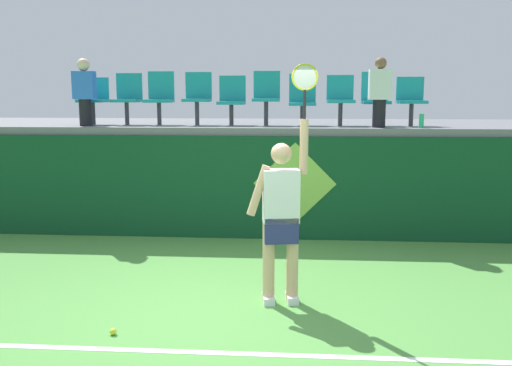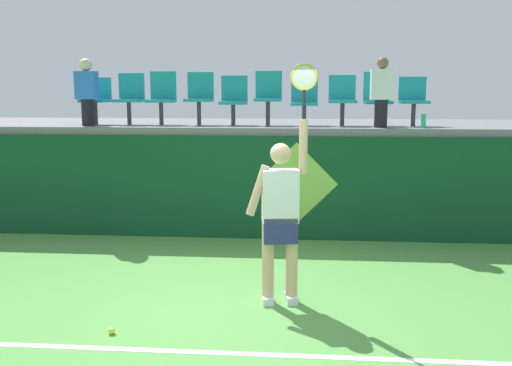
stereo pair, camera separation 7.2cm
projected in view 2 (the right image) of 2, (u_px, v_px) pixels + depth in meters
ground_plane at (217, 315)px, 5.76m from camera, size 40.00×40.00×0.00m
court_back_wall at (247, 187)px, 8.71m from camera, size 11.75×0.20×1.61m
spectator_platform at (255, 126)px, 10.03m from camera, size 11.75×3.09×0.12m
court_baseline_stripe at (202, 352)px, 4.92m from camera, size 10.57×0.08×0.01m
tennis_player at (281, 214)px, 5.94m from camera, size 0.75×0.32×2.57m
tennis_ball at (112, 331)px, 5.29m from camera, size 0.07×0.07×0.07m
water_bottle at (423, 121)px, 8.47m from camera, size 0.07×0.07×0.22m
stadium_chair_0 at (96, 97)px, 9.42m from camera, size 0.44×0.42×0.79m
stadium_chair_1 at (130, 96)px, 9.38m from camera, size 0.44×0.42×0.86m
stadium_chair_2 at (162, 96)px, 9.33m from camera, size 0.44×0.42×0.89m
stadium_chair_3 at (200, 95)px, 9.28m from camera, size 0.44×0.42×0.87m
stadium_chair_4 at (234, 98)px, 9.23m from camera, size 0.44×0.42×0.82m
stadium_chair_5 at (268, 95)px, 9.18m from camera, size 0.44×0.42×0.89m
stadium_chair_6 at (304, 98)px, 9.14m from camera, size 0.44×0.42×0.84m
stadium_chair_7 at (342, 97)px, 9.08m from camera, size 0.44×0.42×0.82m
stadium_chair_8 at (377, 97)px, 9.04m from camera, size 0.44×0.42×0.87m
stadium_chair_9 at (413, 98)px, 8.99m from camera, size 0.44×0.42×0.79m
spectator_0 at (87, 91)px, 9.00m from camera, size 0.34×0.20×1.08m
spectator_1 at (382, 91)px, 8.56m from camera, size 0.34×0.20×1.07m
wall_signage_mount at (296, 240)px, 8.67m from camera, size 1.27×0.01×1.52m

